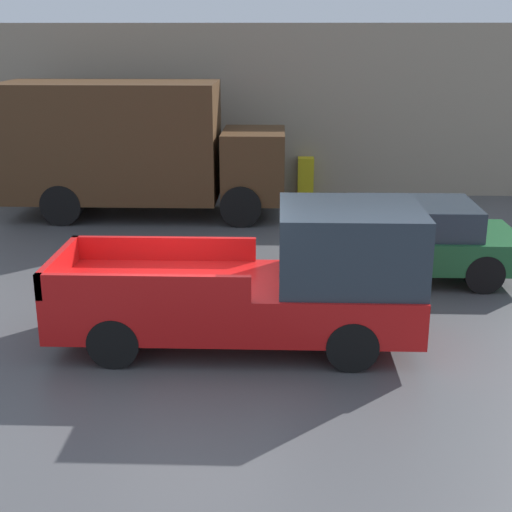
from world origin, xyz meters
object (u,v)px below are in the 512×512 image
Objects in this scene: pickup_truck at (272,282)px; car at (406,238)px; newspaper_box at (306,177)px; delivery_truck at (132,146)px.

pickup_truck is 1.27× the size of car.
pickup_truck is at bearing -128.46° from car.
pickup_truck reaches higher than newspaper_box.
pickup_truck is at bearing -65.21° from delivery_truck.
newspaper_box is at bearing 27.59° from delivery_truck.
newspaper_box is (-1.70, 6.94, -0.19)m from car.
pickup_truck reaches higher than car.
car is at bearing 51.54° from pickup_truck.
delivery_truck reaches higher than car.
car is 7.77m from delivery_truck.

